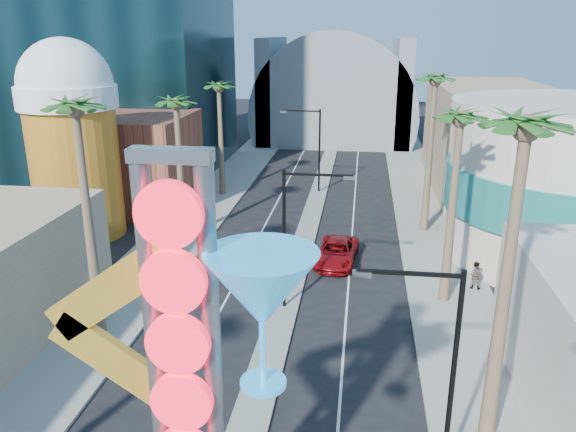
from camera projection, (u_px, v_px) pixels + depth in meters
name	position (u px, v px, depth m)	size (l,w,h in m)	color
sidewalk_west	(197.00, 217.00, 46.93)	(5.00, 100.00, 0.15)	gray
sidewalk_east	(429.00, 227.00, 44.54)	(5.00, 100.00, 0.15)	gray
median	(313.00, 210.00, 48.56)	(1.60, 84.00, 0.15)	gray
brick_filler_west	(133.00, 161.00, 49.34)	(10.00, 10.00, 8.00)	brown
filler_east	(487.00, 138.00, 54.41)	(10.00, 20.00, 10.00)	tan
beer_mug	(72.00, 133.00, 40.73)	(7.00, 7.00, 14.50)	#AB6716
turquoise_building	(574.00, 184.00, 37.14)	(16.60, 16.60, 10.60)	beige
canopy	(335.00, 109.00, 79.22)	(22.00, 16.00, 22.00)	slate
neon_sign	(218.00, 369.00, 13.21)	(6.53, 2.60, 12.55)	gray
streetlight_0	(294.00, 227.00, 30.04)	(3.79, 0.25, 8.00)	black
streetlight_1	(314.00, 142.00, 52.76)	(3.79, 0.25, 8.00)	black
streetlight_2	(439.00, 360.00, 17.99)	(3.45, 0.25, 8.00)	black
palm_1	(77.00, 124.00, 25.61)	(2.40, 2.40, 12.70)	brown
palm_2	(176.00, 112.00, 39.21)	(2.40, 2.40, 11.20)	brown
palm_3	(219.00, 94.00, 50.50)	(2.40, 2.40, 11.20)	brown
palm_5	(523.00, 152.00, 17.56)	(2.40, 2.40, 13.20)	brown
palm_6	(460.00, 130.00, 29.27)	(2.40, 2.40, 11.70)	brown
palm_7	(435.00, 90.00, 40.28)	(2.40, 2.40, 12.70)	brown
red_pickup	(337.00, 252.00, 37.56)	(2.54, 5.51, 1.53)	maroon
pedestrian_b	(475.00, 275.00, 33.50)	(0.83, 0.64, 1.70)	gray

